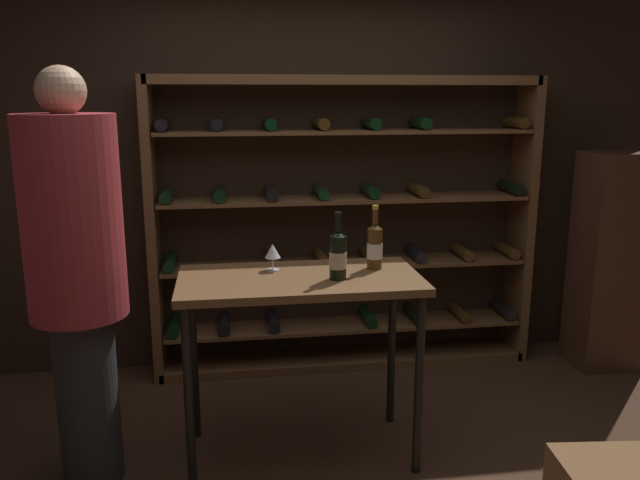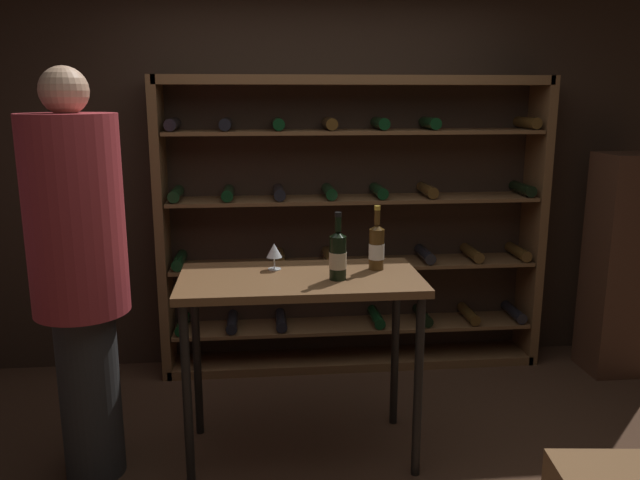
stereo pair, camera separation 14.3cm
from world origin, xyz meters
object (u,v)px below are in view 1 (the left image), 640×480
wine_rack (345,227)px  display_cabinet (610,261)px  person_guest_khaki (76,264)px  wine_glass_stemmed_right (273,252)px  wine_bottle_red_label (338,255)px  tasting_table (300,298)px  wine_bottle_amber_reserve (375,246)px

wine_rack → display_cabinet: (1.81, -0.27, -0.24)m
person_guest_khaki → display_cabinet: (3.29, 0.92, -0.35)m
wine_glass_stemmed_right → wine_bottle_red_label: bearing=-35.0°
tasting_table → display_cabinet: (2.25, 0.84, -0.12)m
wine_rack → tasting_table: size_ratio=2.15×
display_cabinet → wine_glass_stemmed_right: (-2.37, -0.71, 0.33)m
wine_bottle_red_label → wine_glass_stemmed_right: 0.37m
wine_bottle_amber_reserve → wine_bottle_red_label: size_ratio=1.00×
wine_bottle_red_label → person_guest_khaki: bearing=180.0°
wine_glass_stemmed_right → wine_bottle_amber_reserve: bearing=-5.0°
wine_rack → tasting_table: (-0.44, -1.11, -0.12)m
tasting_table → display_cabinet: 2.40m
wine_rack → wine_glass_stemmed_right: bearing=-120.0°
tasting_table → wine_bottle_red_label: bearing=-23.2°
display_cabinet → wine_glass_stemmed_right: display_cabinet is taller
person_guest_khaki → wine_bottle_red_label: size_ratio=5.93×
display_cabinet → wine_bottle_amber_reserve: (-1.84, -0.75, 0.35)m
wine_rack → wine_glass_stemmed_right: wine_rack is taller
person_guest_khaki → wine_glass_stemmed_right: (0.92, 0.21, -0.03)m
wine_bottle_amber_reserve → wine_glass_stemmed_right: size_ratio=2.41×
tasting_table → wine_bottle_red_label: 0.31m
person_guest_khaki → display_cabinet: 3.44m
display_cabinet → wine_bottle_red_label: 2.29m
tasting_table → wine_bottle_amber_reserve: bearing=12.5°
wine_glass_stemmed_right → person_guest_khaki: bearing=-167.0°
wine_rack → wine_bottle_red_label: size_ratio=7.73×
person_guest_khaki → display_cabinet: bearing=158.0°
tasting_table → wine_glass_stemmed_right: bearing=132.5°
person_guest_khaki → wine_glass_stemmed_right: 0.95m
person_guest_khaki → wine_bottle_red_label: 1.23m
wine_rack → wine_bottle_red_label: wine_rack is taller
person_guest_khaki → wine_bottle_amber_reserve: (1.45, 0.17, -0.00)m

